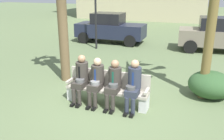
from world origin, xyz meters
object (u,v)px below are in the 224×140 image
Objects in this scene: seated_man_rightmost at (133,83)px; seated_man_centerleft at (96,79)px; seated_man_leftmost at (81,76)px; parked_car_far at (219,35)px; seated_man_centerright at (114,82)px; parked_car_near at (110,28)px; shrub_near_bench at (210,85)px; park_bench at (108,88)px; street_lamp at (96,6)px.

seated_man_centerleft is at bearing -179.70° from seated_man_rightmost.
parked_car_far reaches higher than seated_man_leftmost.
seated_man_centerright is 0.32× the size of parked_car_near.
parked_car_far is at bearing 86.15° from shrub_near_bench.
park_bench is 0.65× the size of street_lamp.
seated_man_leftmost is at bearing -74.88° from parked_car_near.
seated_man_rightmost is (1.02, 0.01, 0.03)m from seated_man_centerleft.
parked_car_near is (-2.78, 7.44, 0.40)m from park_bench.
street_lamp is at bearing 110.24° from seated_man_leftmost.
parked_car_near reaches higher than seated_man_leftmost.
shrub_near_bench is at bearing 27.96° from seated_man_centerleft.
street_lamp reaches higher than parked_car_near.
seated_man_centerright is 2.85m from shrub_near_bench.
seated_man_centerleft is 1.00× the size of seated_man_centerright.
seated_man_centerleft is 3.28m from shrub_near_bench.
shrub_near_bench is 8.11m from parked_car_near.
park_bench is 1.73× the size of seated_man_leftmost.
parked_car_near reaches higher than park_bench.
seated_man_centerright is 6.80m from street_lamp.
seated_man_leftmost is 0.37× the size of street_lamp.
park_bench is 0.58× the size of parked_car_near.
seated_man_centerleft is (0.46, -0.00, -0.02)m from seated_man_leftmost.
seated_man_leftmost is 7.85m from parked_car_near.
seated_man_centerleft is 1.02× the size of shrub_near_bench.
seated_man_centerleft is 1.02m from seated_man_rightmost.
park_bench is 1.78× the size of seated_man_centerleft.
park_bench is at bearing 27.35° from seated_man_centerleft.
park_bench is 6.64m from street_lamp.
seated_man_leftmost is 3.69m from shrub_near_bench.
parked_car_near is at bearing 108.32° from seated_man_centerleft.
park_bench is 0.38m from seated_man_centerright.
seated_man_leftmost is at bearing -169.59° from park_bench.
seated_man_leftmost is at bearing -155.47° from shrub_near_bench.
park_bench is 7.95m from parked_car_near.
park_bench is at bearing -151.97° from shrub_near_bench.
seated_man_centerright is 0.32× the size of parked_car_far.
parked_car_far reaches higher than seated_man_centerleft.
parked_car_far is 1.15× the size of street_lamp.
parked_car_near is at bearing 105.12° from seated_man_leftmost.
seated_man_leftmost is 0.46m from seated_man_centerleft.
seated_man_leftmost reaches higher than seated_man_centerright.
seated_man_centerright reaches higher than park_bench.
parked_car_far is at bearing 67.60° from park_bench.
parked_car_far is at bearing -1.28° from parked_car_near.
seated_man_leftmost is 6.41m from street_lamp.
seated_man_leftmost is 0.96m from seated_man_centerright.
seated_man_rightmost is 7.05m from street_lamp.
park_bench is 0.56× the size of parked_car_far.
seated_man_centerright is 8.15m from parked_car_near.
seated_man_rightmost is at bearing -140.69° from shrub_near_bench.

